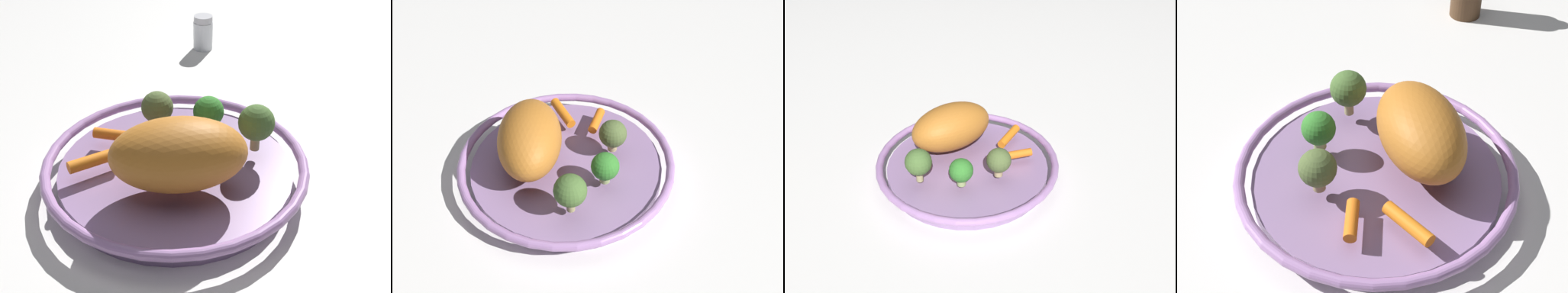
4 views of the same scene
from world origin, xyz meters
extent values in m
plane|color=silver|center=(0.00, 0.00, 0.00)|extent=(2.48, 2.48, 0.00)
cylinder|color=#8E709E|center=(0.00, 0.00, 0.01)|extent=(0.30, 0.30, 0.02)
torus|color=#A577B3|center=(0.00, 0.00, 0.03)|extent=(0.34, 0.34, 0.01)
ellipsoid|color=#B96C25|center=(0.05, 0.03, 0.08)|extent=(0.16, 0.19, 0.08)
cylinder|color=orange|center=(-0.01, -0.09, 0.05)|extent=(0.02, 0.05, 0.01)
cylinder|color=orange|center=(0.05, -0.09, 0.05)|extent=(0.06, 0.05, 0.02)
cylinder|color=tan|center=(-0.06, -0.05, 0.05)|extent=(0.01, 0.01, 0.01)
sphere|color=#4C5F31|center=(-0.06, -0.05, 0.07)|extent=(0.04, 0.04, 0.04)
cylinder|color=#95AB66|center=(-0.07, 0.02, 0.04)|extent=(0.02, 0.02, 0.01)
sphere|color=#307829|center=(-0.07, 0.02, 0.07)|extent=(0.04, 0.04, 0.04)
cylinder|color=tan|center=(-0.06, 0.09, 0.05)|extent=(0.01, 0.01, 0.02)
sphere|color=#45662F|center=(-0.06, 0.09, 0.08)|extent=(0.05, 0.05, 0.05)
camera|label=1|loc=(0.47, 0.22, 0.41)|focal=46.36mm
camera|label=2|loc=(-0.28, 0.48, 0.59)|focal=46.28mm
camera|label=3|loc=(-0.72, 0.05, 0.57)|focal=44.38mm
camera|label=4|loc=(0.10, -0.48, 0.53)|focal=53.96mm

